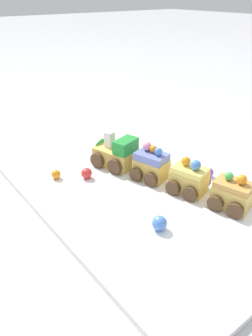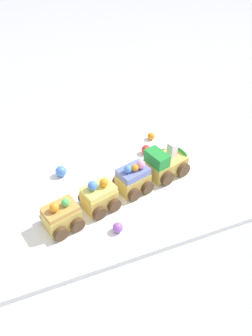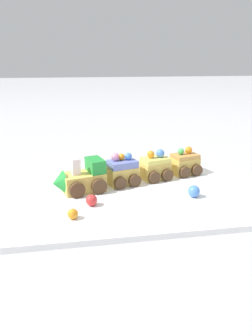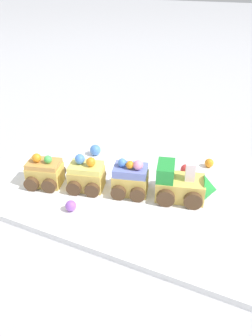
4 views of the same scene
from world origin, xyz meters
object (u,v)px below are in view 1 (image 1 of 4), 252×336
at_px(cake_train_locomotive, 113,153).
at_px(gumball_blue, 159,223).
at_px(gumball_orange, 56,174).
at_px(gumball_purple, 209,172).
at_px(cake_car_caramel, 232,195).
at_px(cake_car_lemon, 189,179).
at_px(gumball_red, 87,173).
at_px(cake_car_blueberry, 151,166).

height_order(cake_train_locomotive, gumball_blue, cake_train_locomotive).
bearing_deg(gumball_orange, gumball_purple, -126.22).
bearing_deg(cake_train_locomotive, gumball_orange, 66.11).
relative_size(cake_train_locomotive, gumball_blue, 4.78).
bearing_deg(cake_car_caramel, cake_car_lemon, 0.09).
bearing_deg(gumball_orange, gumball_red, -126.24).
relative_size(cake_car_lemon, gumball_purple, 3.99).
height_order(cake_car_blueberry, cake_car_lemon, cake_car_blueberry).
distance_m(cake_car_lemon, gumball_purple, 0.08).
distance_m(cake_train_locomotive, cake_car_blueberry, 0.10).
bearing_deg(gumball_purple, cake_car_lemon, 99.09).
bearing_deg(gumball_blue, cake_car_lemon, -67.34).
relative_size(cake_car_blueberry, cake_car_lemon, 1.00).
height_order(cake_train_locomotive, cake_car_lemon, cake_train_locomotive).
bearing_deg(cake_car_lemon, gumball_red, 23.36).
xyz_separation_m(cake_train_locomotive, cake_car_lemon, (-0.19, -0.05, 0.00)).
distance_m(cake_car_caramel, gumball_red, 0.30).
bearing_deg(gumball_purple, cake_train_locomotive, 36.56).
relative_size(gumball_purple, gumball_blue, 0.79).
bearing_deg(gumball_red, cake_car_blueberry, -126.23).
bearing_deg(gumball_red, gumball_purple, -126.22).
relative_size(cake_train_locomotive, cake_car_lemon, 1.51).
bearing_deg(cake_car_blueberry, gumball_blue, 127.85).
bearing_deg(gumball_blue, cake_car_blueberry, -36.78).
bearing_deg(gumball_purple, gumball_orange, 53.78).
height_order(cake_car_blueberry, gumball_blue, cake_car_blueberry).
bearing_deg(gumball_red, gumball_orange, 53.76).
bearing_deg(cake_train_locomotive, gumball_purple, -158.81).
relative_size(cake_train_locomotive, cake_car_caramel, 1.51).
relative_size(cake_train_locomotive, gumball_red, 5.32).
bearing_deg(cake_car_lemon, gumball_purple, -96.28).
distance_m(cake_car_blueberry, cake_car_lemon, 0.09).
distance_m(gumball_orange, gumball_blue, 0.27).
bearing_deg(gumball_red, cake_car_lemon, -141.27).
bearing_deg(cake_car_lemon, cake_train_locomotive, -0.01).
distance_m(cake_train_locomotive, gumball_orange, 0.14).
bearing_deg(gumball_red, cake_car_caramel, -147.97).
height_order(cake_train_locomotive, gumball_orange, cake_train_locomotive).
distance_m(cake_car_caramel, gumball_orange, 0.36).
relative_size(gumball_orange, gumball_blue, 0.77).
height_order(cake_car_lemon, cake_car_caramel, cake_car_lemon).
bearing_deg(gumball_purple, gumball_blue, 107.76).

